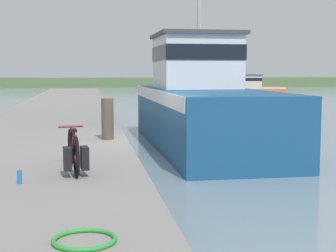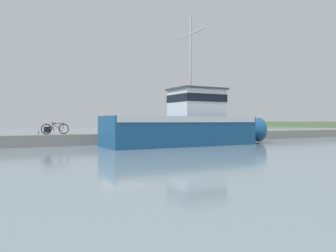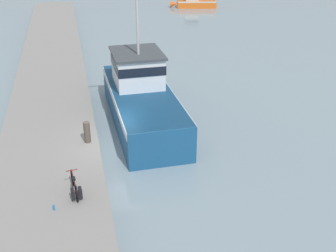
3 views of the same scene
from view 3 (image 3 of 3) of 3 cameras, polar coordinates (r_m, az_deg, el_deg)
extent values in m
plane|color=gray|center=(20.70, -7.46, -3.84)|extent=(320.00, 320.00, 0.00)
cube|color=gray|center=(20.53, -15.81, -3.81)|extent=(4.69, 80.00, 0.72)
cube|color=navy|center=(23.38, -3.48, 2.56)|extent=(3.29, 9.97, 1.87)
cone|color=navy|center=(28.79, -5.69, 7.08)|extent=(1.80, 1.81, 1.78)
cube|color=silver|center=(23.09, -3.53, 4.27)|extent=(3.36, 9.78, 0.37)
cube|color=silver|center=(23.88, -4.16, 7.70)|extent=(2.58, 3.08, 1.74)
cube|color=black|center=(23.79, -4.18, 8.39)|extent=(2.63, 3.14, 0.49)
cube|color=#3D4247|center=(23.61, -4.23, 9.84)|extent=(2.78, 3.32, 0.12)
cylinder|color=#B2B2B7|center=(22.61, -4.23, 15.42)|extent=(0.14, 0.14, 4.72)
cube|color=orange|center=(57.33, 3.88, 16.18)|extent=(5.32, 2.91, 0.90)
cone|color=orange|center=(57.15, 0.79, 16.20)|extent=(1.06, 1.03, 0.86)
cube|color=beige|center=(57.27, 3.89, 16.54)|extent=(5.22, 2.92, 0.18)
torus|color=black|center=(16.32, -12.27, -8.88)|extent=(0.13, 0.68, 0.68)
torus|color=black|center=(17.25, -12.83, -6.86)|extent=(0.13, 0.68, 0.68)
cylinder|color=maroon|center=(16.51, -12.34, -8.75)|extent=(0.08, 0.38, 0.19)
cylinder|color=maroon|center=(16.61, -12.52, -7.80)|extent=(0.05, 0.15, 0.51)
cylinder|color=maroon|center=(16.42, -12.45, -7.92)|extent=(0.09, 0.50, 0.38)
cylinder|color=maroon|center=(16.85, -12.66, -7.31)|extent=(0.12, 0.70, 0.52)
cylinder|color=maroon|center=(16.76, -12.77, -6.49)|extent=(0.10, 0.57, 0.05)
cylinder|color=maroon|center=(17.13, -12.87, -6.44)|extent=(0.05, 0.11, 0.34)
cylinder|color=maroon|center=(16.99, -12.93, -5.87)|extent=(0.44, 0.09, 0.04)
cube|color=black|center=(16.48, -12.63, -6.94)|extent=(0.13, 0.25, 0.05)
cube|color=black|center=(16.37, -12.77, -8.96)|extent=(0.16, 0.33, 0.37)
cube|color=black|center=(16.39, -11.79, -8.80)|extent=(0.16, 0.33, 0.37)
cylinder|color=#51473D|center=(20.26, -10.91, -0.83)|extent=(0.31, 0.31, 1.04)
cylinder|color=blue|center=(16.18, -15.20, -10.61)|extent=(0.07, 0.07, 0.21)
camera|label=1|loc=(9.30, -9.31, -31.41)|focal=55.00mm
camera|label=2|loc=(25.74, 46.97, -2.39)|focal=35.00mm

